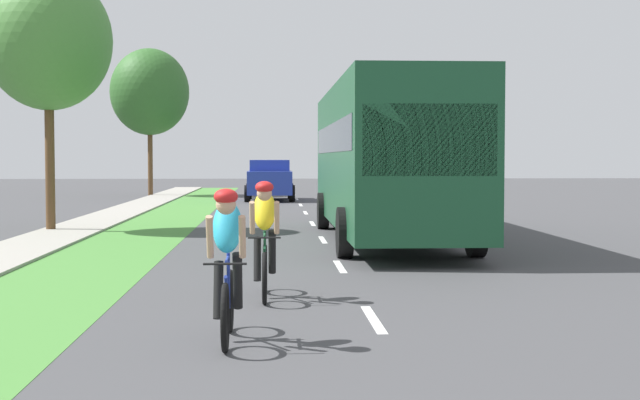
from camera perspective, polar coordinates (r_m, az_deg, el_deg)
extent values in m
plane|color=#424244|center=(21.73, 0.01, -2.28)|extent=(120.00, 120.00, 0.00)
cube|color=#478438|center=(21.93, -11.41, -2.28)|extent=(2.27, 70.00, 0.01)
cube|color=#9E998E|center=(22.29, -16.40, -2.25)|extent=(1.64, 70.00, 0.10)
cube|color=white|center=(10.58, 3.40, -7.54)|extent=(0.12, 1.80, 0.01)
cube|color=white|center=(15.60, 1.26, -4.23)|extent=(0.12, 1.80, 0.01)
cube|color=white|center=(20.65, 0.18, -2.53)|extent=(0.12, 1.80, 0.01)
cube|color=white|center=(25.72, -0.48, -1.50)|extent=(0.12, 1.80, 0.01)
cube|color=white|center=(30.79, -0.92, -0.81)|extent=(0.12, 1.80, 0.01)
cube|color=white|center=(35.87, -1.24, -0.32)|extent=(0.12, 1.80, 0.01)
cube|color=white|center=(40.95, -1.48, 0.06)|extent=(0.12, 1.80, 0.01)
cube|color=white|center=(46.04, -1.66, 0.35)|extent=(0.12, 1.80, 0.01)
cube|color=white|center=(51.12, -1.81, 0.58)|extent=(0.12, 1.80, 0.01)
torus|color=black|center=(9.81, -5.72, -6.37)|extent=(0.06, 0.68, 0.68)
torus|color=black|center=(8.79, -6.03, -7.43)|extent=(0.06, 0.68, 0.68)
cylinder|color=#23389E|center=(9.17, -5.90, -5.86)|extent=(0.04, 0.59, 0.43)
cylinder|color=#23389E|center=(9.44, -5.82, -5.01)|extent=(0.04, 0.04, 0.55)
cylinder|color=#23389E|center=(9.18, -5.90, -3.78)|extent=(0.03, 0.55, 0.03)
cylinder|color=black|center=(8.73, -6.04, -4.05)|extent=(0.42, 0.02, 0.02)
ellipsoid|color=#26A5CC|center=(9.22, -5.89, -1.69)|extent=(0.30, 0.54, 0.63)
sphere|color=tan|center=(8.93, -5.98, -0.29)|extent=(0.20, 0.20, 0.20)
ellipsoid|color=red|center=(8.92, -5.98, 0.22)|extent=(0.24, 0.28, 0.16)
cylinder|color=tan|center=(8.96, -6.99, -2.34)|extent=(0.07, 0.26, 0.45)
cylinder|color=tan|center=(8.94, -4.94, -2.34)|extent=(0.07, 0.26, 0.45)
cylinder|color=black|center=(9.38, -6.46, -5.68)|extent=(0.10, 0.30, 0.60)
cylinder|color=black|center=(9.30, -5.24, -5.12)|extent=(0.10, 0.25, 0.61)
torus|color=black|center=(12.61, -3.50, -4.34)|extent=(0.06, 0.68, 0.68)
torus|color=black|center=(11.58, -3.54, -4.97)|extent=(0.06, 0.68, 0.68)
cylinder|color=#194C2D|center=(11.97, -3.52, -3.85)|extent=(0.04, 0.59, 0.43)
cylinder|color=#194C2D|center=(12.24, -3.52, -3.24)|extent=(0.04, 0.04, 0.55)
cylinder|color=#194C2D|center=(11.99, -3.53, -2.26)|extent=(0.03, 0.55, 0.03)
cylinder|color=black|center=(11.54, -3.54, -2.40)|extent=(0.42, 0.02, 0.02)
ellipsoid|color=yellow|center=(12.03, -3.53, -0.66)|extent=(0.30, 0.54, 0.63)
sphere|color=tan|center=(11.74, -3.54, 0.43)|extent=(0.20, 0.20, 0.20)
ellipsoid|color=red|center=(11.74, -3.54, 0.82)|extent=(0.24, 0.28, 0.16)
cylinder|color=tan|center=(11.76, -4.32, -1.13)|extent=(0.07, 0.26, 0.45)
cylinder|color=tan|center=(11.76, -2.76, -1.13)|extent=(0.07, 0.26, 0.45)
cylinder|color=black|center=(12.17, -3.99, -3.75)|extent=(0.10, 0.30, 0.60)
cylinder|color=black|center=(12.11, -3.05, -3.30)|extent=(0.10, 0.25, 0.61)
cube|color=#194C2D|center=(20.73, 4.17, 2.81)|extent=(2.50, 11.60, 3.10)
cube|color=#1E2833|center=(20.73, 4.17, 3.92)|extent=(2.52, 10.67, 0.64)
cube|color=#1E2833|center=(15.03, 6.97, 3.80)|extent=(2.25, 0.06, 1.20)
cylinder|color=black|center=(16.91, 1.57, -2.07)|extent=(0.28, 0.96, 0.96)
cylinder|color=black|center=(17.29, 9.86, -2.00)|extent=(0.28, 0.96, 0.96)
cylinder|color=black|center=(23.83, 0.19, -0.69)|extent=(0.28, 0.96, 0.96)
cylinder|color=black|center=(24.11, 6.14, -0.66)|extent=(0.28, 0.96, 0.96)
cube|color=#23389E|center=(39.84, -3.21, 1.14)|extent=(1.90, 4.70, 1.00)
cube|color=#23389E|center=(40.03, -3.21, 2.18)|extent=(1.71, 2.91, 0.52)
cube|color=#1E2833|center=(38.77, -3.21, 1.98)|extent=(1.56, 0.08, 0.44)
cylinder|color=black|center=(38.46, -4.62, 0.41)|extent=(0.25, 0.72, 0.72)
cylinder|color=black|center=(38.46, -1.79, 0.42)|extent=(0.25, 0.72, 0.72)
cylinder|color=black|center=(41.28, -4.52, 0.56)|extent=(0.25, 0.72, 0.72)
cylinder|color=black|center=(41.28, -1.88, 0.57)|extent=(0.25, 0.72, 0.72)
cylinder|color=brown|center=(24.08, -16.74, 2.35)|extent=(0.24, 0.24, 3.58)
ellipsoid|color=#478438|center=(24.26, -16.84, 9.65)|extent=(3.23, 3.23, 3.55)
cylinder|color=brown|center=(45.50, -10.70, 2.53)|extent=(0.24, 0.24, 3.60)
ellipsoid|color=#2D6026|center=(45.61, -10.74, 6.75)|extent=(3.89, 3.89, 4.28)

